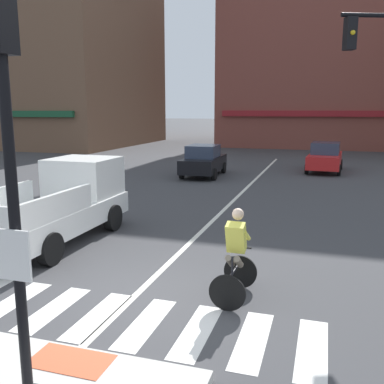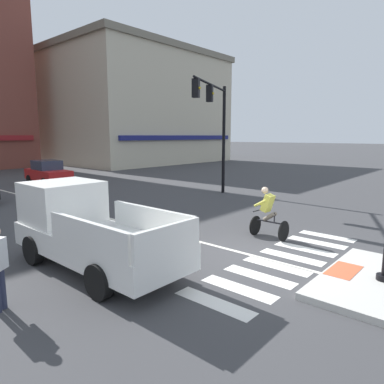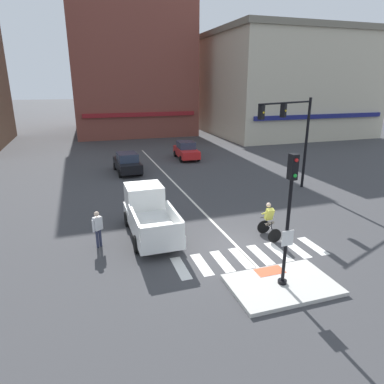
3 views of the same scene
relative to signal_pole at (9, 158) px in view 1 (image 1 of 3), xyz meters
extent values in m
plane|color=#3D3D3F|center=(0.00, 3.17, -2.97)|extent=(300.00, 300.00, 0.00)
cube|color=#DB5B38|center=(0.00, 0.87, -2.82)|extent=(1.10, 0.60, 0.01)
cylinder|color=black|center=(0.00, 0.01, -0.84)|extent=(0.12, 0.12, 3.73)
cube|color=white|center=(0.00, -0.07, -1.03)|extent=(0.44, 0.03, 0.56)
cube|color=silver|center=(-2.21, 2.38, -2.97)|extent=(0.44, 1.80, 0.01)
cube|color=silver|center=(-1.32, 2.38, -2.97)|extent=(0.44, 1.80, 0.01)
cube|color=silver|center=(-0.44, 2.38, -2.97)|extent=(0.44, 1.80, 0.01)
cube|color=silver|center=(0.44, 2.38, -2.97)|extent=(0.44, 1.80, 0.01)
cube|color=silver|center=(1.32, 2.38, -2.97)|extent=(0.44, 1.80, 0.01)
cube|color=silver|center=(2.21, 2.38, -2.97)|extent=(0.44, 1.80, 0.01)
cube|color=silver|center=(3.09, 2.38, -2.97)|extent=(0.44, 1.80, 0.01)
cube|color=silver|center=(-0.18, 13.17, -2.97)|extent=(0.14, 28.00, 0.01)
cube|color=black|center=(3.54, 8.54, 2.38)|extent=(0.35, 0.37, 0.80)
sphere|color=gold|center=(3.60, 8.38, 2.38)|extent=(0.12, 0.12, 0.12)
cube|color=brown|center=(1.14, 43.81, 6.67)|extent=(15.73, 17.78, 19.28)
cube|color=maroon|center=(1.14, 34.77, 0.13)|extent=(14.15, 0.30, 0.50)
cube|color=brown|center=(-25.40, 34.67, 6.76)|extent=(21.58, 17.10, 19.46)
cube|color=red|center=(3.10, 21.57, -2.32)|extent=(1.94, 4.19, 0.70)
cube|color=#2D384C|center=(3.10, 21.72, -1.65)|extent=(1.59, 1.98, 0.64)
cylinder|color=black|center=(3.85, 20.26, -2.67)|extent=(0.21, 0.61, 0.60)
cylinder|color=black|center=(2.19, 20.35, -2.67)|extent=(0.21, 0.61, 0.60)
cylinder|color=black|center=(4.00, 22.79, -2.67)|extent=(0.21, 0.61, 0.60)
cylinder|color=black|center=(2.34, 22.89, -2.67)|extent=(0.21, 0.61, 0.60)
cube|color=black|center=(-2.98, 18.06, -2.32)|extent=(1.87, 4.17, 0.70)
cube|color=#2D384C|center=(-2.97, 17.91, -1.65)|extent=(1.56, 1.96, 0.64)
cylinder|color=black|center=(-3.87, 19.29, -2.67)|extent=(0.20, 0.61, 0.60)
cylinder|color=black|center=(-2.20, 19.36, -2.67)|extent=(0.20, 0.61, 0.60)
cylinder|color=black|center=(-3.76, 16.75, -2.67)|extent=(0.20, 0.61, 0.60)
cylinder|color=black|center=(-2.09, 16.82, -2.67)|extent=(0.20, 0.61, 0.60)
cube|color=white|center=(-3.59, 5.65, -2.29)|extent=(1.92, 5.11, 0.60)
cube|color=white|center=(-3.58, 7.25, -1.44)|extent=(1.81, 1.71, 1.10)
cube|color=#2D384C|center=(-3.58, 8.08, -1.36)|extent=(1.62, 0.09, 0.60)
cube|color=white|center=(-2.70, 4.63, -1.69)|extent=(0.13, 2.81, 0.60)
cylinder|color=black|center=(-4.49, 7.24, -2.59)|extent=(0.24, 0.76, 0.76)
cylinder|color=black|center=(-2.67, 7.23, -2.59)|extent=(0.24, 0.76, 0.76)
cylinder|color=black|center=(-2.68, 4.24, -2.59)|extent=(0.24, 0.76, 0.76)
cylinder|color=black|center=(1.65, 4.27, -2.64)|extent=(0.66, 0.06, 0.66)
cylinder|color=black|center=(1.62, 3.22, -2.64)|extent=(0.66, 0.06, 0.66)
cylinder|color=black|center=(1.63, 3.75, -2.42)|extent=(0.07, 0.89, 0.05)
cylinder|color=black|center=(1.63, 3.57, -2.24)|extent=(0.04, 0.04, 0.30)
cylinder|color=black|center=(1.64, 4.22, -2.12)|extent=(0.44, 0.05, 0.04)
cylinder|color=#6B6051|center=(1.55, 3.73, -2.24)|extent=(0.13, 0.40, 0.33)
cylinder|color=#6B6051|center=(1.71, 3.72, -2.24)|extent=(0.13, 0.40, 0.33)
cube|color=#DBD64C|center=(1.63, 3.83, -1.81)|extent=(0.35, 0.39, 0.60)
sphere|color=beige|center=(1.64, 3.95, -1.40)|extent=(0.22, 0.22, 0.22)
cylinder|color=#DBD64C|center=(1.48, 4.01, -1.81)|extent=(0.09, 0.46, 0.31)
cylinder|color=#DBD64C|center=(1.80, 4.00, -1.81)|extent=(0.09, 0.46, 0.31)
camera|label=1|loc=(3.11, -3.67, 0.50)|focal=40.36mm
camera|label=2|loc=(-8.27, -1.56, 0.35)|focal=32.35mm
camera|label=3|loc=(-6.36, -9.07, 4.02)|focal=31.93mm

